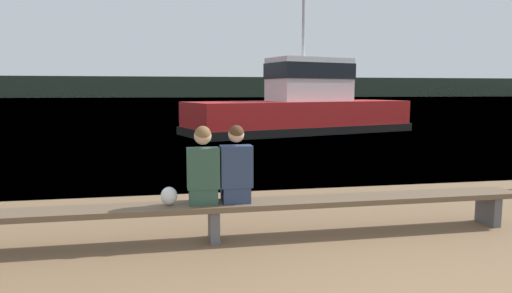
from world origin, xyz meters
TOP-DOWN VIEW (x-y plane):
  - water_surface at (0.00, 126.35)m, footprint 240.00×240.00m
  - far_shoreline at (0.00, 130.64)m, footprint 600.00×12.00m
  - bench_main at (-1.08, 3.56)m, footprint 8.64×0.49m
  - person_left at (-1.21, 3.56)m, footprint 0.41×0.40m
  - person_right at (-0.79, 3.57)m, footprint 0.41×0.39m
  - shopping_bag at (-1.65, 3.58)m, footprint 0.21×0.16m
  - tugboat_red at (4.44, 18.21)m, footprint 11.26×6.42m

SIDE VIEW (x-z plane):
  - water_surface at x=0.00m, z-range 0.00..0.00m
  - bench_main at x=-1.08m, z-range 0.17..0.67m
  - shopping_bag at x=-1.65m, z-range 0.50..0.73m
  - person_right at x=-0.79m, z-range 0.43..1.44m
  - person_left at x=-1.21m, z-range 0.44..1.45m
  - tugboat_red at x=4.44m, z-range -2.00..4.14m
  - far_shoreline at x=0.00m, z-range 0.00..5.63m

